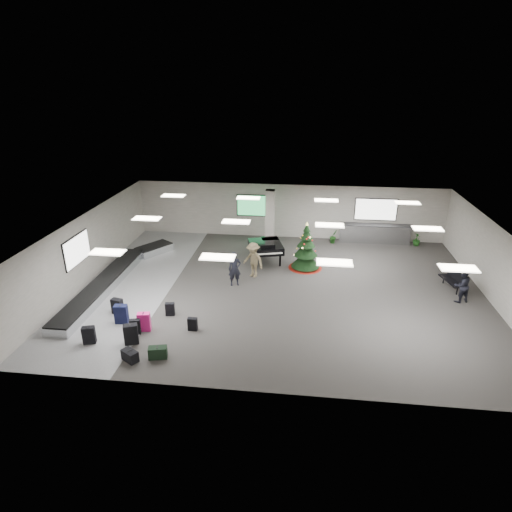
# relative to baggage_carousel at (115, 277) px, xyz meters

# --- Properties ---
(ground) EXTENTS (18.00, 18.00, 0.00)m
(ground) POSITION_rel_baggage_carousel_xyz_m (7.84, 0.08, -0.21)
(ground) COLOR #3C3A37
(ground) RESTS_ON ground
(room_envelope) EXTENTS (18.02, 14.02, 3.21)m
(room_envelope) POSITION_rel_baggage_carousel_xyz_m (7.46, 0.75, 2.12)
(room_envelope) COLOR #A3A095
(room_envelope) RESTS_ON ground
(baggage_carousel) EXTENTS (2.28, 9.71, 0.43)m
(baggage_carousel) POSITION_rel_baggage_carousel_xyz_m (0.00, 0.00, 0.00)
(baggage_carousel) COLOR silver
(baggage_carousel) RESTS_ON ground
(service_counter) EXTENTS (4.05, 0.65, 1.08)m
(service_counter) POSITION_rel_baggage_carousel_xyz_m (12.84, 6.73, 0.33)
(service_counter) COLOR silver
(service_counter) RESTS_ON ground
(suitcase_0) EXTENTS (0.56, 0.43, 0.79)m
(suitcase_0) POSITION_rel_baggage_carousel_xyz_m (2.77, -4.86, 0.17)
(suitcase_0) COLOR black
(suitcase_0) RESTS_ON ground
(suitcase_1) EXTENTS (0.42, 0.29, 0.61)m
(suitcase_1) POSITION_rel_baggage_carousel_xyz_m (2.67, -4.23, 0.09)
(suitcase_1) COLOR black
(suitcase_1) RESTS_ON ground
(pink_suitcase) EXTENTS (0.51, 0.35, 0.75)m
(pink_suitcase) POSITION_rel_baggage_carousel_xyz_m (2.92, -3.96, 0.15)
(pink_suitcase) COLOR #FF218A
(pink_suitcase) RESTS_ON ground
(suitcase_3) EXTENTS (0.39, 0.25, 0.56)m
(suitcase_3) POSITION_rel_baggage_carousel_xyz_m (3.55, -2.75, 0.06)
(suitcase_3) COLOR black
(suitcase_3) RESTS_ON ground
(navy_suitcase) EXTENTS (0.53, 0.35, 0.79)m
(navy_suitcase) POSITION_rel_baggage_carousel_xyz_m (1.85, -3.55, 0.17)
(navy_suitcase) COLOR black
(navy_suitcase) RESTS_ON ground
(suitcase_5) EXTENTS (0.49, 0.36, 0.68)m
(suitcase_5) POSITION_rel_baggage_carousel_xyz_m (1.25, -5.02, 0.12)
(suitcase_5) COLOR black
(suitcase_5) RESTS_ON ground
(green_duffel) EXTENTS (0.68, 0.44, 0.44)m
(green_duffel) POSITION_rel_baggage_carousel_xyz_m (3.99, -5.58, -0.00)
(green_duffel) COLOR black
(green_duffel) RESTS_ON ground
(suitcase_7) EXTENTS (0.36, 0.19, 0.53)m
(suitcase_7) POSITION_rel_baggage_carousel_xyz_m (4.73, -3.74, 0.05)
(suitcase_7) COLOR black
(suitcase_7) RESTS_ON ground
(suitcase_8) EXTENTS (0.49, 0.34, 0.67)m
(suitcase_8) POSITION_rel_baggage_carousel_xyz_m (1.39, -2.88, 0.11)
(suitcase_8) COLOR black
(suitcase_8) RESTS_ON ground
(black_duffel) EXTENTS (0.67, 0.59, 0.40)m
(black_duffel) POSITION_rel_baggage_carousel_xyz_m (3.10, -5.85, -0.02)
(black_duffel) COLOR black
(black_duffel) RESTS_ON ground
(christmas_tree) EXTENTS (1.70, 1.70, 2.43)m
(christmas_tree) POSITION_rel_baggage_carousel_xyz_m (8.92, 2.61, 0.62)
(christmas_tree) COLOR maroon
(christmas_tree) RESTS_ON ground
(grand_piano) EXTENTS (2.06, 2.40, 1.18)m
(grand_piano) POSITION_rel_baggage_carousel_xyz_m (6.86, 3.13, 0.63)
(grand_piano) COLOR black
(grand_piano) RESTS_ON ground
(bench) EXTENTS (0.80, 1.49, 0.90)m
(bench) POSITION_rel_baggage_carousel_xyz_m (15.59, 1.02, 0.29)
(bench) COLOR black
(bench) RESTS_ON ground
(traveler_a) EXTENTS (0.68, 0.55, 1.62)m
(traveler_a) POSITION_rel_baggage_carousel_xyz_m (5.70, 0.26, 0.60)
(traveler_a) COLOR black
(traveler_a) RESTS_ON ground
(traveler_b) EXTENTS (1.29, 1.13, 1.73)m
(traveler_b) POSITION_rel_baggage_carousel_xyz_m (6.43, 1.28, 0.65)
(traveler_b) COLOR #80704F
(traveler_b) RESTS_ON ground
(traveler_bench) EXTENTS (0.91, 0.81, 1.55)m
(traveler_bench) POSITION_rel_baggage_carousel_xyz_m (15.52, -0.20, 0.56)
(traveler_bench) COLOR black
(traveler_bench) RESTS_ON ground
(potted_plant_left) EXTENTS (0.58, 0.57, 0.83)m
(potted_plant_left) POSITION_rel_baggage_carousel_xyz_m (10.50, 6.34, 0.20)
(potted_plant_left) COLOR #183A12
(potted_plant_left) RESTS_ON ground
(potted_plant_right) EXTENTS (0.48, 0.48, 0.74)m
(potted_plant_right) POSITION_rel_baggage_carousel_xyz_m (15.21, 6.48, 0.16)
(potted_plant_right) COLOR #183A12
(potted_plant_right) RESTS_ON ground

